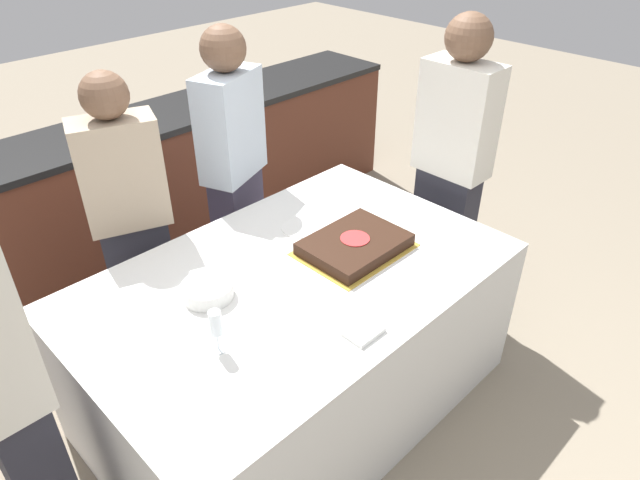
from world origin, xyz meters
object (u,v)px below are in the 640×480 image
Objects in this scene: person_cutting_cake at (234,172)px; person_seated_right at (451,167)px; person_seated_left at (5,400)px; person_standing_back at (132,223)px; wine_glass at (216,325)px; cake at (355,244)px; plate_stack at (208,290)px.

person_cutting_cake is 0.97× the size of person_seated_right.
person_seated_left is at bearing -90.00° from person_seated_right.
person_seated_left is (-1.47, -0.81, 0.06)m from person_cutting_cake.
person_cutting_cake is 1.06× the size of person_standing_back.
wine_glass is 0.12× the size of person_standing_back.
cake is 0.29× the size of person_seated_right.
wine_glass is 0.10× the size of person_seated_left.
cake reaches higher than plate_stack.
person_cutting_cake reaches higher than cake.
cake is at bearing -85.79° from person_seated_right.
person_seated_right is at bearing 170.88° from person_standing_back.
person_cutting_cake is 0.62m from person_standing_back.
plate_stack is at bearing 61.21° from wine_glass.
person_cutting_cake is at bearing 49.54° from wine_glass.
plate_stack is 0.13× the size of person_cutting_cake.
person_seated_right is (0.83, -0.81, 0.03)m from person_cutting_cake.
person_seated_right is at bearing -90.00° from person_seated_left.
wine_glass is 1.65m from person_seated_right.
cake is at bearing 5.86° from wine_glass.
wine_glass is 1.26m from person_cutting_cake.
plate_stack is 0.12× the size of person_seated_left.
wine_glass reaches higher than plate_stack.
person_standing_back reaches higher than wine_glass.
person_cutting_cake is (0.67, 0.68, 0.05)m from plate_stack.
plate_stack is 0.68m from person_standing_back.
cake is 0.88m from person_cutting_cake.
person_cutting_cake is 1.68m from person_seated_left.
person_seated_right is (2.29, 0.00, -0.03)m from person_seated_left.
person_seated_left is at bearing 64.10° from person_standing_back.
person_seated_right reaches higher than plate_stack.
person_seated_left reaches higher than cake.
plate_stack is 1.18× the size of wine_glass.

